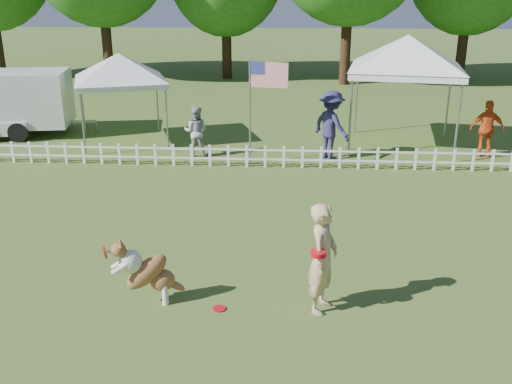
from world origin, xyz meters
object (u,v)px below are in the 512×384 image
(canopy_tent_left, at_px, (122,100))
(spectator_a, at_px, (196,131))
(handler, at_px, (323,258))
(spectator_b, at_px, (331,125))
(flag_pole, at_px, (250,113))
(frisbee_on_turf, at_px, (219,309))
(spectator_c, at_px, (487,129))
(dog, at_px, (148,272))
(canopy_tent_right, at_px, (404,93))
(cargo_trailer, at_px, (8,103))

(canopy_tent_left, height_order, spectator_a, canopy_tent_left)
(handler, relative_size, spectator_b, 0.89)
(flag_pole, bearing_deg, frisbee_on_turf, -79.02)
(canopy_tent_left, relative_size, spectator_c, 1.65)
(dog, relative_size, canopy_tent_right, 0.34)
(cargo_trailer, relative_size, spectator_b, 2.47)
(handler, height_order, canopy_tent_right, canopy_tent_right)
(canopy_tent_right, height_order, cargo_trailer, canopy_tent_right)
(canopy_tent_left, distance_m, spectator_a, 2.89)
(flag_pole, relative_size, spectator_c, 1.75)
(canopy_tent_right, relative_size, cargo_trailer, 0.68)
(handler, relative_size, canopy_tent_left, 0.64)
(dog, bearing_deg, handler, -18.87)
(dog, bearing_deg, canopy_tent_right, 41.29)
(handler, xyz_separation_m, frisbee_on_turf, (-1.54, -0.11, -0.85))
(canopy_tent_right, bearing_deg, flag_pole, -145.93)
(spectator_b, bearing_deg, canopy_tent_right, -98.29)
(spectator_b, xyz_separation_m, spectator_c, (4.43, 0.47, -0.15))
(cargo_trailer, height_order, spectator_c, cargo_trailer)
(spectator_b, bearing_deg, spectator_c, -125.29)
(canopy_tent_right, distance_m, spectator_b, 2.70)
(cargo_trailer, distance_m, spectator_b, 10.50)
(frisbee_on_turf, xyz_separation_m, spectator_a, (-1.67, 8.22, 0.71))
(canopy_tent_left, height_order, spectator_c, canopy_tent_left)
(spectator_c, bearing_deg, dog, 50.38)
(handler, bearing_deg, frisbee_on_turf, 113.58)
(frisbee_on_turf, bearing_deg, spectator_a, 101.49)
(frisbee_on_turf, relative_size, canopy_tent_right, 0.06)
(dog, bearing_deg, canopy_tent_left, 89.03)
(cargo_trailer, distance_m, spectator_c, 14.81)
(flag_pole, height_order, spectator_b, flag_pole)
(canopy_tent_left, xyz_separation_m, flag_pole, (4.08, -1.99, 0.08))
(spectator_a, distance_m, spectator_b, 3.83)
(cargo_trailer, height_order, spectator_a, cargo_trailer)
(canopy_tent_right, height_order, flag_pole, canopy_tent_right)
(dog, bearing_deg, frisbee_on_turf, -24.77)
(spectator_b, bearing_deg, handler, 134.37)
(dog, xyz_separation_m, canopy_tent_left, (-3.06, 9.44, 0.79))
(dog, xyz_separation_m, spectator_c, (7.67, 8.55, 0.27))
(cargo_trailer, bearing_deg, canopy_tent_left, -20.27)
(canopy_tent_right, xyz_separation_m, spectator_a, (-6.02, -1.40, -0.90))
(dog, height_order, cargo_trailer, cargo_trailer)
(cargo_trailer, relative_size, spectator_c, 2.94)
(handler, xyz_separation_m, spectator_b, (0.61, 8.08, 0.11))
(frisbee_on_turf, bearing_deg, dog, 174.16)
(dog, distance_m, spectator_c, 11.49)
(canopy_tent_right, distance_m, flag_pole, 4.88)
(spectator_a, bearing_deg, dog, 97.09)
(flag_pole, distance_m, spectator_c, 6.78)
(canopy_tent_left, bearing_deg, flag_pole, -45.56)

